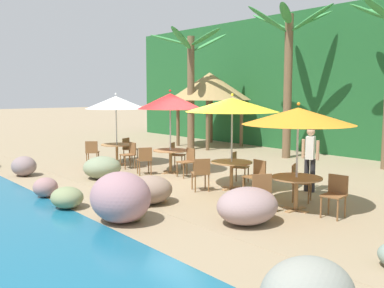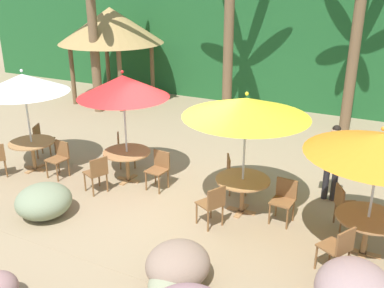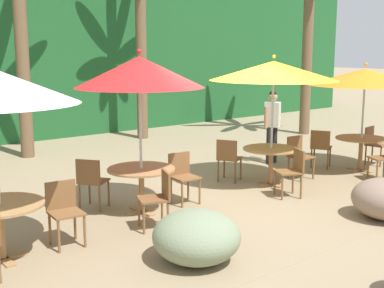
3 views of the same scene
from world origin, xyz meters
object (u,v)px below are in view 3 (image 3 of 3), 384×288
object	(u,v)px
dining_table_white	(0,214)
waiter_in_white	(272,121)
dining_table_yellow	(271,154)
chair_yellow_seaward	(298,154)
chair_orange_seaward	(373,142)
palm_tree_third	(140,10)
chair_yellow_left	(293,169)
umbrella_red	(139,72)
chair_red_left	(159,195)
umbrella_yellow	(274,71)
chair_yellow_inland	(228,157)
chair_white_seaward	(64,208)
chair_red_inland	(91,180)
chair_orange_inland	(321,146)
dining_table_orange	(361,143)
chair_red_seaward	(182,174)
dining_table_red	(141,176)
palm_tree_fourth	(309,13)
umbrella_orange	(365,77)

from	to	relation	value
dining_table_white	waiter_in_white	bearing A→B (deg)	13.85
dining_table_yellow	chair_yellow_seaward	xyz separation A→B (m)	(0.85, 0.03, -0.10)
chair_orange_seaward	palm_tree_third	world-z (taller)	palm_tree_third
chair_yellow_left	palm_tree_third	size ratio (longest dim) A/B	0.16
umbrella_red	chair_yellow_left	size ratio (longest dim) A/B	3.03
chair_red_left	palm_tree_third	xyz separation A→B (m)	(4.24, 6.80, 3.25)
palm_tree_third	umbrella_yellow	bearing A→B (deg)	-100.06
chair_yellow_inland	waiter_in_white	xyz separation A→B (m)	(1.98, 0.63, 0.47)
chair_red_left	waiter_in_white	distance (m)	5.08
chair_white_seaward	umbrella_yellow	world-z (taller)	umbrella_yellow
chair_red_inland	chair_orange_inland	bearing A→B (deg)	-5.54
chair_red_inland	dining_table_orange	size ratio (longest dim) A/B	0.79
palm_tree_third	chair_red_seaward	bearing A→B (deg)	-117.83
chair_orange_inland	waiter_in_white	distance (m)	1.24
chair_red_left	dining_table_white	bearing A→B (deg)	172.26
chair_orange_seaward	chair_orange_inland	bearing A→B (deg)	159.07
chair_orange_seaward	dining_table_red	bearing A→B (deg)	176.42
umbrella_red	dining_table_yellow	world-z (taller)	umbrella_red
dining_table_orange	palm_tree_third	bearing A→B (deg)	101.44
chair_orange_seaward	chair_red_inland	bearing A→B (deg)	171.33
chair_red_inland	chair_red_left	size ratio (longest dim) A/B	1.00
dining_table_orange	waiter_in_white	world-z (taller)	waiter_in_white
dining_table_yellow	chair_orange_inland	xyz separation A→B (m)	(1.94, 0.28, -0.10)
dining_table_yellow	dining_table_orange	world-z (taller)	same
umbrella_yellow	palm_tree_third	bearing A→B (deg)	79.94
chair_yellow_inland	dining_table_white	bearing A→B (deg)	-167.75
umbrella_red	chair_red_left	world-z (taller)	umbrella_red
chair_white_seaward	umbrella_yellow	distance (m)	4.84
umbrella_red	dining_table_orange	size ratio (longest dim) A/B	2.40
chair_orange_seaward	waiter_in_white	bearing A→B (deg)	138.32
dining_table_white	palm_tree_fourth	xyz separation A→B (m)	(10.87, 3.92, 3.10)
chair_orange_seaward	chair_yellow_inland	bearing A→B (deg)	166.04
umbrella_yellow	umbrella_orange	world-z (taller)	umbrella_yellow
waiter_in_white	dining_table_white	bearing A→B (deg)	-166.15
chair_red_left	chair_orange_seaward	bearing A→B (deg)	3.90
dining_table_orange	chair_red_inland	bearing A→B (deg)	168.19
umbrella_yellow	chair_red_left	bearing A→B (deg)	-168.28
chair_yellow_seaward	chair_orange_inland	distance (m)	1.12
waiter_in_white	palm_tree_fourth	bearing A→B (deg)	29.10
waiter_in_white	chair_white_seaward	bearing A→B (deg)	-164.34
umbrella_yellow	chair_orange_seaward	world-z (taller)	umbrella_yellow
chair_red_inland	chair_red_left	xyz separation A→B (m)	(0.33, -1.46, 0.00)
chair_red_left	chair_yellow_left	size ratio (longest dim) A/B	1.00
chair_red_left	dining_table_yellow	bearing A→B (deg)	11.72
dining_table_red	dining_table_yellow	size ratio (longest dim) A/B	1.00
chair_red_left	chair_yellow_seaward	xyz separation A→B (m)	(4.01, 0.68, 0.00)
dining_table_white	umbrella_yellow	world-z (taller)	umbrella_yellow
chair_yellow_seaward	waiter_in_white	bearing A→B (deg)	63.81
chair_red_inland	umbrella_red	bearing A→B (deg)	-48.56
chair_red_left	chair_yellow_inland	distance (m)	3.00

